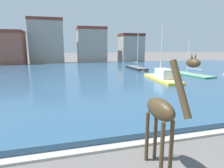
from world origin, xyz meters
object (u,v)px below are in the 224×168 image
Objects in this scene: giraffe_statue at (162,112)px; sailboat_black at (138,69)px; sailboat_green at (186,75)px; sailboat_yellow at (160,78)px.

sailboat_black reaches higher than giraffe_statue.
giraffe_statue is 0.51× the size of sailboat_green.
sailboat_black is 9.33m from sailboat_green.
sailboat_yellow reaches higher than giraffe_statue.
sailboat_black is at bearing 68.89° from giraffe_statue.
giraffe_statue is 18.44m from sailboat_yellow.
giraffe_statue is at bearing -119.42° from sailboat_yellow.
sailboat_green is 7.09m from sailboat_yellow.
giraffe_statue is 29.25m from sailboat_black.
sailboat_yellow is at bearing -152.80° from sailboat_green.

